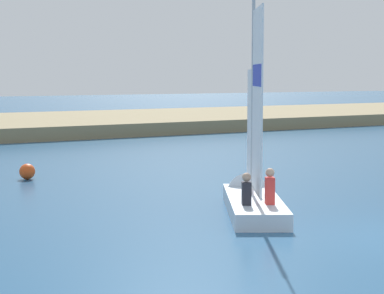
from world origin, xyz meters
The scene contains 2 objects.
sailboat centered at (-0.87, 4.57, 0.46)m, with size 3.35×4.69×5.49m.
channel_buoy centered at (-4.14, 12.05, 0.25)m, with size 0.49×0.49×0.49m, color #E54C19.
Camera 1 is at (-10.88, -9.51, 3.24)m, focal length 66.36 mm.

